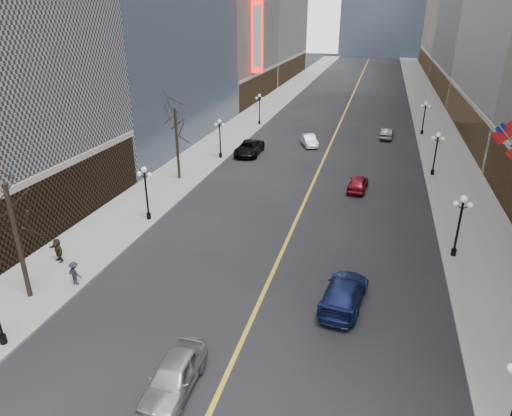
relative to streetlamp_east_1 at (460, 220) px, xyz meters
The scene contains 21 objects.
sidewalk_east 40.16m from the streetlamp_east_1, 86.85° to the left, with size 6.00×230.00×0.15m, color gray.
sidewalk_west 47.68m from the streetlamp_east_1, 122.82° to the left, with size 6.00×230.00×0.15m, color gray.
lane_line 51.45m from the streetlamp_east_1, 103.28° to the left, with size 0.25×200.00×0.02m, color gold.
streetlamp_east_1 is the anchor object (origin of this frame).
streetlamp_east_2 18.00m from the streetlamp_east_1, 90.00° to the left, with size 1.26×0.44×4.52m.
streetlamp_east_3 36.00m from the streetlamp_east_1, 90.00° to the left, with size 1.26×0.44×4.52m.
streetlamp_west_1 23.60m from the streetlamp_east_1, behind, with size 1.26×0.44×4.52m.
streetlamp_west_2 29.68m from the streetlamp_east_1, 142.67° to the left, with size 1.26×0.44×4.52m.
streetlamp_west_3 43.05m from the streetlamp_east_1, 123.25° to the left, with size 1.26×0.44×4.52m.
flag_5 8.98m from the streetlamp_east_1, 63.36° to the left, with size 2.87×0.12×2.87m.
theatre_marquee 57.87m from the streetlamp_east_1, 118.97° to the left, with size 2.00×0.55×12.00m.
tree_west_near 28.20m from the streetlamp_east_1, 154.62° to the right, with size 3.60×3.60×7.92m.
tree_west_far 27.41m from the streetlamp_east_1, 158.43° to the left, with size 3.60×3.60×7.92m.
car_nb_near 21.59m from the streetlamp_east_1, 129.96° to the right, with size 1.91×4.76×1.62m, color #9FA1A6.
car_nb_mid 30.05m from the streetlamp_east_1, 118.76° to the left, with size 1.50×4.31×1.42m, color silver.
car_nb_far 29.27m from the streetlamp_east_1, 135.44° to the left, with size 2.71×5.87×1.63m, color black.
car_sb_near 10.63m from the streetlamp_east_1, 131.94° to the right, with size 2.24×5.51×1.60m, color #151E50.
car_sb_mid 13.97m from the streetlamp_east_1, 122.17° to the left, with size 1.73×4.30×1.46m, color maroon.
car_sb_far 33.20m from the streetlamp_east_1, 98.27° to the left, with size 1.52×4.36×1.44m, color #44494B.
ped_west_walk 25.58m from the streetlamp_east_1, 156.57° to the right, with size 1.01×0.42×1.56m, color #23222B.
ped_west_far 27.51m from the streetlamp_east_1, 163.20° to the right, with size 1.58×0.45×1.70m, color #2E261A.
Camera 1 is at (5.73, -0.84, 15.92)m, focal length 32.00 mm.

